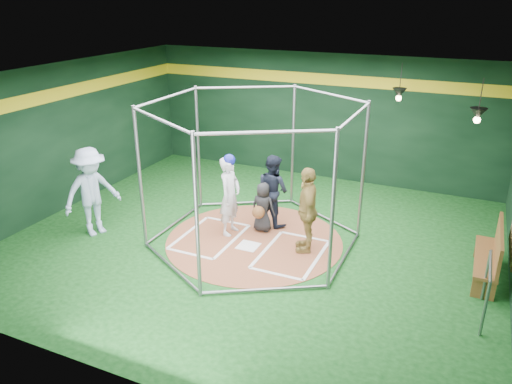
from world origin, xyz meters
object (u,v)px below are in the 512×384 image
at_px(visitor_leopard, 307,210).
at_px(umpire, 273,190).
at_px(batter_figure, 230,195).
at_px(dugout_bench, 492,253).

bearing_deg(visitor_leopard, umpire, -148.72).
bearing_deg(batter_figure, umpire, 51.65).
xyz_separation_m(visitor_leopard, umpire, (-1.12, 0.88, -0.08)).
relative_size(batter_figure, visitor_leopard, 1.01).
bearing_deg(dugout_bench, batter_figure, -176.63).
distance_m(visitor_leopard, umpire, 1.43).
xyz_separation_m(visitor_leopard, dugout_bench, (3.48, 0.36, -0.39)).
relative_size(batter_figure, umpire, 1.11).
bearing_deg(batter_figure, visitor_leopard, -1.56).
xyz_separation_m(batter_figure, dugout_bench, (5.26, 0.31, -0.40)).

